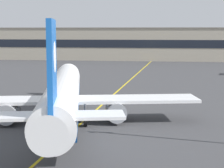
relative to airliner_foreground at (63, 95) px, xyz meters
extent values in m
plane|color=#3D3D3F|center=(2.87, -11.90, -3.37)|extent=(400.00, 400.00, 0.00)
cube|color=yellow|center=(2.87, 18.10, -3.37)|extent=(7.96, 179.85, 0.01)
cylinder|color=white|center=(-0.03, 0.14, 0.13)|extent=(11.28, 36.00, 3.80)
cone|color=white|center=(-4.08, 19.01, 0.13)|extent=(4.08, 3.30, 3.61)
cone|color=white|center=(4.04, -18.82, 0.53)|extent=(3.37, 3.34, 2.85)
cube|color=blue|center=(-0.03, 0.14, -0.91)|extent=(10.60, 33.16, 0.44)
cube|color=black|center=(-3.69, 17.16, 0.80)|extent=(3.02, 1.67, 0.60)
cube|color=white|center=(-0.16, 0.73, -0.72)|extent=(32.29, 11.41, 0.36)
cylinder|color=gray|center=(-6.01, -1.55, -1.94)|extent=(3.00, 4.00, 2.30)
cylinder|color=black|center=(-6.40, 0.26, -1.94)|extent=(1.95, 0.59, 1.95)
cylinder|color=gray|center=(6.11, 1.05, -1.94)|extent=(3.00, 4.00, 2.30)
cylinder|color=black|center=(5.73, 2.86, -1.94)|extent=(1.95, 0.59, 1.95)
cube|color=blue|center=(3.29, -15.30, 4.68)|extent=(1.40, 4.78, 7.20)
cylinder|color=white|center=(3.22, -15.01, 5.40)|extent=(0.93, 2.44, 2.40)
cube|color=white|center=(3.41, -15.89, 0.99)|extent=(11.34, 5.05, 0.24)
cylinder|color=#4C4C51|center=(-3.08, 14.32, -1.89)|extent=(0.24, 0.24, 1.60)
cylinder|color=black|center=(-3.08, 14.32, -2.92)|extent=(0.58, 0.96, 0.90)
cylinder|color=#4C4C51|center=(-2.15, -2.36, -1.59)|extent=(0.24, 0.24, 1.60)
cylinder|color=black|center=(-2.15, -2.36, -2.72)|extent=(0.66, 1.36, 1.30)
cylinder|color=#4C4C51|center=(2.93, -1.27, -1.59)|extent=(0.24, 0.24, 1.60)
cylinder|color=black|center=(2.93, -1.27, -2.72)|extent=(0.66, 1.36, 1.30)
cube|color=#B2A893|center=(0.47, 103.01, 2.32)|extent=(155.47, 12.00, 11.37)
cube|color=black|center=(0.47, 96.96, 2.72)|extent=(149.25, 0.12, 2.80)
cube|color=gray|center=(0.47, 103.01, 8.20)|extent=(155.87, 12.40, 0.40)
camera|label=1|loc=(12.08, -45.26, 7.45)|focal=65.08mm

